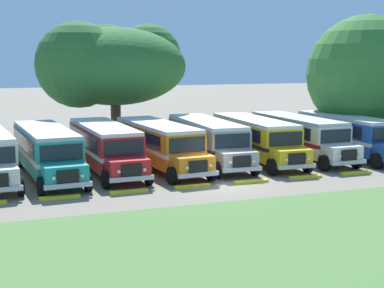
{
  "coord_description": "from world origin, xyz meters",
  "views": [
    {
      "loc": [
        -11.99,
        -28.03,
        6.87
      ],
      "look_at": [
        0.0,
        4.53,
        1.6
      ],
      "focal_mm": 52.96,
      "sensor_mm": 36.0,
      "label": 1
    }
  ],
  "objects_px": {
    "parked_bus_slot_1": "(47,150)",
    "parked_bus_slot_6": "(299,135)",
    "parked_bus_slot_2": "(105,145)",
    "parked_bus_slot_5": "(255,137)",
    "broad_shade_tree": "(111,64)",
    "parked_bus_slot_3": "(159,143)",
    "parked_bus_slot_4": "(207,139)",
    "parked_bus_slot_7": "(347,133)"
  },
  "relations": [
    {
      "from": "parked_bus_slot_1",
      "to": "parked_bus_slot_7",
      "type": "xyz_separation_m",
      "value": [
        20.83,
        -0.01,
        0.0
      ]
    },
    {
      "from": "parked_bus_slot_3",
      "to": "parked_bus_slot_4",
      "type": "distance_m",
      "value": 3.54
    },
    {
      "from": "parked_bus_slot_6",
      "to": "parked_bus_slot_1",
      "type": "bearing_deg",
      "value": -88.92
    },
    {
      "from": "parked_bus_slot_3",
      "to": "parked_bus_slot_5",
      "type": "height_order",
      "value": "same"
    },
    {
      "from": "parked_bus_slot_7",
      "to": "broad_shade_tree",
      "type": "xyz_separation_m",
      "value": [
        -14.66,
        10.65,
        4.86
      ]
    },
    {
      "from": "broad_shade_tree",
      "to": "parked_bus_slot_6",
      "type": "bearing_deg",
      "value": -42.58
    },
    {
      "from": "parked_bus_slot_4",
      "to": "parked_bus_slot_3",
      "type": "bearing_deg",
      "value": -79.93
    },
    {
      "from": "parked_bus_slot_2",
      "to": "parked_bus_slot_4",
      "type": "distance_m",
      "value": 6.89
    },
    {
      "from": "parked_bus_slot_2",
      "to": "parked_bus_slot_7",
      "type": "height_order",
      "value": "same"
    },
    {
      "from": "parked_bus_slot_1",
      "to": "parked_bus_slot_3",
      "type": "bearing_deg",
      "value": 88.12
    },
    {
      "from": "parked_bus_slot_3",
      "to": "parked_bus_slot_4",
      "type": "height_order",
      "value": "same"
    },
    {
      "from": "parked_bus_slot_7",
      "to": "broad_shade_tree",
      "type": "height_order",
      "value": "broad_shade_tree"
    },
    {
      "from": "broad_shade_tree",
      "to": "parked_bus_slot_3",
      "type": "bearing_deg",
      "value": -85.86
    },
    {
      "from": "parked_bus_slot_1",
      "to": "parked_bus_slot_6",
      "type": "xyz_separation_m",
      "value": [
        17.21,
        0.5,
        0.0
      ]
    },
    {
      "from": "broad_shade_tree",
      "to": "parked_bus_slot_7",
      "type": "bearing_deg",
      "value": -36.0
    },
    {
      "from": "parked_bus_slot_6",
      "to": "parked_bus_slot_5",
      "type": "bearing_deg",
      "value": -90.07
    },
    {
      "from": "parked_bus_slot_5",
      "to": "parked_bus_slot_6",
      "type": "height_order",
      "value": "same"
    },
    {
      "from": "parked_bus_slot_1",
      "to": "parked_bus_slot_3",
      "type": "xyz_separation_m",
      "value": [
        6.92,
        0.26,
        0.0
      ]
    },
    {
      "from": "parked_bus_slot_1",
      "to": "parked_bus_slot_4",
      "type": "bearing_deg",
      "value": 90.21
    },
    {
      "from": "parked_bus_slot_1",
      "to": "parked_bus_slot_2",
      "type": "relative_size",
      "value": 1.0
    },
    {
      "from": "parked_bus_slot_7",
      "to": "parked_bus_slot_1",
      "type": "bearing_deg",
      "value": -89.05
    },
    {
      "from": "parked_bus_slot_5",
      "to": "parked_bus_slot_2",
      "type": "bearing_deg",
      "value": -88.54
    },
    {
      "from": "parked_bus_slot_3",
      "to": "parked_bus_slot_6",
      "type": "xyz_separation_m",
      "value": [
        10.28,
        0.24,
        0.0
      ]
    },
    {
      "from": "parked_bus_slot_4",
      "to": "parked_bus_slot_5",
      "type": "distance_m",
      "value": 3.39
    },
    {
      "from": "parked_bus_slot_1",
      "to": "parked_bus_slot_4",
      "type": "distance_m",
      "value": 10.45
    },
    {
      "from": "parked_bus_slot_6",
      "to": "broad_shade_tree",
      "type": "height_order",
      "value": "broad_shade_tree"
    },
    {
      "from": "parked_bus_slot_1",
      "to": "broad_shade_tree",
      "type": "height_order",
      "value": "broad_shade_tree"
    },
    {
      "from": "parked_bus_slot_7",
      "to": "broad_shade_tree",
      "type": "bearing_deg",
      "value": -125.02
    },
    {
      "from": "parked_bus_slot_3",
      "to": "broad_shade_tree",
      "type": "distance_m",
      "value": 11.49
    },
    {
      "from": "parked_bus_slot_2",
      "to": "parked_bus_slot_1",
      "type": "bearing_deg",
      "value": -84.3
    },
    {
      "from": "parked_bus_slot_7",
      "to": "parked_bus_slot_3",
      "type": "bearing_deg",
      "value": -90.12
    },
    {
      "from": "parked_bus_slot_4",
      "to": "parked_bus_slot_7",
      "type": "relative_size",
      "value": 1.0
    },
    {
      "from": "parked_bus_slot_7",
      "to": "parked_bus_slot_2",
      "type": "bearing_deg",
      "value": -90.68
    },
    {
      "from": "parked_bus_slot_2",
      "to": "parked_bus_slot_7",
      "type": "distance_m",
      "value": 17.3
    },
    {
      "from": "parked_bus_slot_2",
      "to": "parked_bus_slot_5",
      "type": "xyz_separation_m",
      "value": [
        10.27,
        -0.02,
        0.0
      ]
    },
    {
      "from": "parked_bus_slot_3",
      "to": "parked_bus_slot_5",
      "type": "relative_size",
      "value": 1.01
    },
    {
      "from": "parked_bus_slot_7",
      "to": "broad_shade_tree",
      "type": "relative_size",
      "value": 0.91
    },
    {
      "from": "parked_bus_slot_6",
      "to": "parked_bus_slot_7",
      "type": "distance_m",
      "value": 3.66
    },
    {
      "from": "parked_bus_slot_3",
      "to": "parked_bus_slot_7",
      "type": "distance_m",
      "value": 13.91
    },
    {
      "from": "parked_bus_slot_1",
      "to": "parked_bus_slot_7",
      "type": "height_order",
      "value": "same"
    },
    {
      "from": "parked_bus_slot_2",
      "to": "parked_bus_slot_5",
      "type": "height_order",
      "value": "same"
    },
    {
      "from": "parked_bus_slot_4",
      "to": "broad_shade_tree",
      "type": "bearing_deg",
      "value": -154.92
    }
  ]
}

